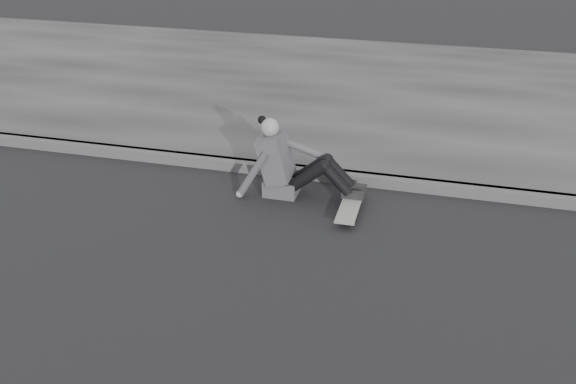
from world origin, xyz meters
The scene contains 5 objects.
ground centered at (0.00, 0.00, 0.00)m, with size 80.00×80.00×0.00m, color black.
curb centered at (0.00, 2.58, 0.06)m, with size 24.00×0.16×0.12m, color #4B4B4B.
sidewalk centered at (0.00, 5.60, 0.06)m, with size 24.00×6.00×0.12m, color #383838.
skateboard centered at (-0.54, 1.88, 0.07)m, with size 0.20×0.78×0.09m.
seated_woman centered at (-1.28, 2.13, 0.36)m, with size 1.38×0.46×0.88m.
Camera 1 is at (0.28, -3.93, 3.26)m, focal length 40.00 mm.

